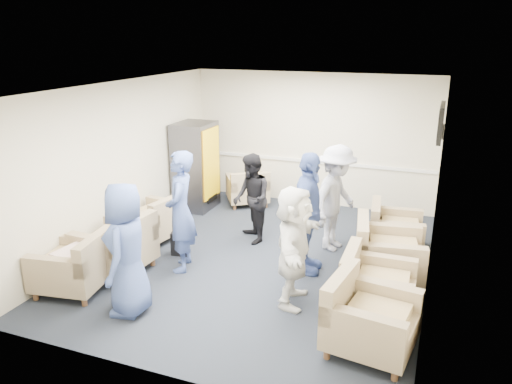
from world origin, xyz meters
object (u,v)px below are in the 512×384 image
at_px(armchair_left_far, 156,221).
at_px(armchair_right_midnear, 373,288).
at_px(armchair_right_midfar, 384,254).
at_px(person_back_left, 251,199).
at_px(person_front_left, 127,250).
at_px(person_back_right, 336,198).
at_px(armchair_right_far, 393,231).
at_px(person_mid_left, 181,212).
at_px(person_mid_right, 308,214).
at_px(person_front_right, 294,246).
at_px(armchair_right_near, 366,320).
at_px(armchair_left_near, 76,267).
at_px(armchair_left_mid, 118,248).
at_px(armchair_corner, 248,190).
at_px(vending_machine, 196,166).

height_order(armchair_left_far, armchair_right_midnear, armchair_right_midnear).
height_order(armchair_right_midfar, person_back_left, person_back_left).
distance_m(person_front_left, person_back_right, 3.50).
bearing_deg(person_back_left, armchair_right_midfar, 39.77).
bearing_deg(armchair_right_midnear, armchair_right_far, -1.20).
distance_m(person_mid_left, person_mid_right, 1.87).
bearing_deg(armchair_left_far, armchair_right_far, 114.50).
bearing_deg(armchair_right_midfar, person_front_right, 127.98).
xyz_separation_m(armchair_left_far, person_mid_right, (2.76, -0.25, 0.58)).
height_order(person_back_right, person_front_right, person_back_right).
height_order(armchair_right_near, person_front_right, person_front_right).
bearing_deg(person_front_left, armchair_left_near, -114.63).
distance_m(armchair_left_mid, person_front_right, 2.72).
bearing_deg(armchair_left_near, armchair_corner, 159.85).
xyz_separation_m(armchair_left_far, person_back_right, (2.97, 0.72, 0.54)).
xyz_separation_m(armchair_left_mid, person_front_right, (2.69, 0.08, 0.43)).
bearing_deg(armchair_right_midfar, person_back_left, 66.20).
height_order(armchair_right_midfar, person_mid_left, person_mid_left).
distance_m(armchair_left_near, person_back_right, 4.07).
xyz_separation_m(armchair_right_far, person_mid_right, (-1.11, -1.26, 0.58)).
xyz_separation_m(person_front_left, person_back_left, (0.62, 2.67, -0.10)).
xyz_separation_m(armchair_right_midfar, person_front_left, (-2.92, -2.08, 0.48)).
height_order(armchair_right_midnear, person_back_right, person_back_right).
bearing_deg(armchair_left_far, person_front_right, 77.08).
height_order(person_front_left, person_mid_right, person_mid_right).
distance_m(armchair_right_far, person_back_left, 2.39).
relative_size(armchair_left_far, person_front_left, 0.56).
distance_m(armchair_right_midfar, person_front_left, 3.61).
xyz_separation_m(armchair_left_near, armchair_left_far, (0.05, 1.96, -0.02)).
height_order(armchair_right_midnear, person_mid_right, person_mid_right).
bearing_deg(armchair_left_mid, person_back_left, 146.04).
xyz_separation_m(armchair_left_near, vending_machine, (-0.06, 3.70, 0.52)).
height_order(vending_machine, person_back_right, same).
height_order(armchair_left_far, armchair_right_far, same).
xyz_separation_m(person_front_left, person_front_right, (1.88, 0.96, -0.05)).
bearing_deg(armchair_right_far, person_mid_left, 115.80).
relative_size(armchair_left_far, armchair_corner, 0.88).
distance_m(vending_machine, person_back_left, 2.08).
relative_size(armchair_left_far, armchair_right_near, 0.93).
xyz_separation_m(armchair_right_midnear, person_mid_right, (-1.11, 0.83, 0.56)).
bearing_deg(person_back_left, armchair_corner, 167.98).
relative_size(armchair_left_far, vending_machine, 0.55).
bearing_deg(armchair_right_far, armchair_corner, 61.02).
xyz_separation_m(armchair_right_near, person_back_right, (-0.94, 2.62, 0.51)).
xyz_separation_m(armchair_right_midfar, person_mid_left, (-2.90, -0.75, 0.54)).
relative_size(armchair_left_far, armchair_right_midfar, 0.89).
xyz_separation_m(armchair_right_far, armchair_corner, (-3.07, 1.27, -0.01)).
height_order(vending_machine, person_mid_left, person_mid_left).
xyz_separation_m(person_mid_right, person_front_right, (0.08, -0.95, -0.11)).
bearing_deg(armchair_right_near, armchair_right_midnear, 10.65).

